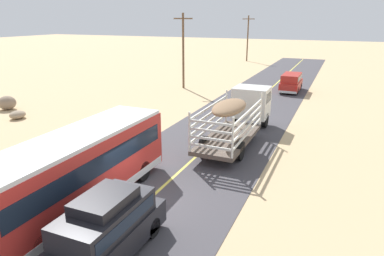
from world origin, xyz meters
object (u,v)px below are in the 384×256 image
at_px(suv_near, 107,226).
at_px(boulder_far_horizon, 18,115).
at_px(power_pole_far, 248,37).
at_px(car_far, 291,82).
at_px(boulder_near_shoulder, 7,103).
at_px(power_pole_mid, 183,49).
at_px(bus, 77,170).
at_px(livestock_truck, 243,109).
at_px(boulder_mid_field, 80,135).

bearing_deg(suv_near, boulder_far_horizon, 146.91).
distance_m(power_pole_far, boulder_far_horizon, 45.43).
relative_size(suv_near, power_pole_far, 0.57).
distance_m(car_far, boulder_near_shoulder, 28.01).
bearing_deg(power_pole_mid, bus, -74.81).
bearing_deg(bus, power_pole_far, 97.39).
distance_m(livestock_truck, power_pole_mid, 17.33).
height_order(suv_near, bus, bus).
xyz_separation_m(suv_near, boulder_mid_field, (-8.72, 8.82, -0.76)).
bearing_deg(bus, power_pole_mid, 105.19).
height_order(bus, boulder_far_horizon, bus).
height_order(car_far, power_pole_mid, power_pole_mid).
bearing_deg(power_pole_mid, boulder_far_horizon, -112.35).
distance_m(power_pole_far, boulder_mid_field, 47.08).
relative_size(power_pole_far, boulder_mid_field, 6.82).
distance_m(car_far, boulder_mid_field, 23.98).
bearing_deg(boulder_far_horizon, suv_near, -33.09).
bearing_deg(livestock_truck, boulder_near_shoulder, -175.68).
bearing_deg(bus, boulder_near_shoulder, 148.14).
height_order(bus, car_far, bus).
bearing_deg(power_pole_far, livestock_truck, -75.56).
xyz_separation_m(car_far, power_pole_far, (-11.58, 25.26, 3.22)).
relative_size(power_pole_mid, boulder_mid_field, 6.96).
relative_size(livestock_truck, power_pole_far, 1.21).
distance_m(suv_near, car_far, 30.51).
height_order(car_far, power_pole_far, power_pole_far).
xyz_separation_m(bus, boulder_far_horizon, (-13.84, 8.85, -1.43)).
distance_m(bus, power_pole_mid, 26.66).
height_order(suv_near, power_pole_mid, power_pole_mid).
bearing_deg(bus, boulder_mid_field, 130.44).
distance_m(boulder_mid_field, boulder_far_horizon, 8.44).
bearing_deg(car_far, boulder_near_shoulder, -140.83).
height_order(bus, boulder_near_shoulder, bus).
bearing_deg(power_pole_far, boulder_near_shoulder, -103.28).
height_order(suv_near, boulder_mid_field, suv_near).
bearing_deg(power_pole_far, boulder_mid_field, -88.46).
height_order(suv_near, power_pole_far, power_pole_far).
distance_m(livestock_truck, boulder_near_shoulder, 20.89).
xyz_separation_m(livestock_truck, power_pole_far, (-10.66, 41.38, 2.52)).
bearing_deg(suv_near, bus, 144.63).
xyz_separation_m(power_pole_mid, boulder_far_horizon, (-6.89, -16.76, -4.08)).
distance_m(power_pole_mid, boulder_far_horizon, 18.57).
relative_size(power_pole_mid, boulder_near_shoulder, 5.44).
bearing_deg(boulder_far_horizon, boulder_mid_field, -14.93).
bearing_deg(boulder_mid_field, power_pole_mid, 93.82).
distance_m(boulder_near_shoulder, boulder_far_horizon, 3.71).
distance_m(suv_near, bus, 3.77).
xyz_separation_m(suv_near, car_far, (1.59, 30.47, -0.06)).
bearing_deg(power_pole_mid, boulder_mid_field, -86.18).
relative_size(suv_near, boulder_far_horizon, 3.54).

